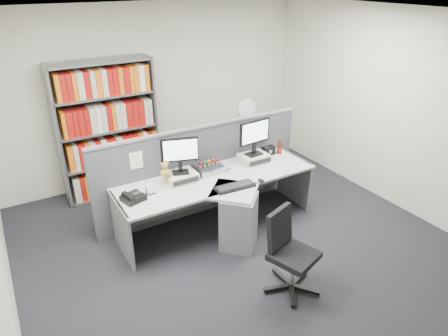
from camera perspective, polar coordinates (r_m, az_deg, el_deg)
ground at (r=4.92m, az=3.95°, el=-12.58°), size 5.50×5.50×0.00m
room_shell at (r=4.06m, az=4.72°, el=7.60°), size 5.04×5.54×2.72m
partition at (r=5.49m, az=-3.15°, el=-0.17°), size 3.00×0.08×1.27m
desk at (r=5.07m, az=0.32°, el=-4.95°), size 2.60×1.20×0.72m
monitor_riser_left at (r=5.04m, az=-6.12°, el=-1.22°), size 0.38×0.31×0.10m
monitor_riser_right at (r=5.53m, az=4.25°, el=1.43°), size 0.38×0.31×0.10m
monitor_left at (r=4.91m, az=-6.30°, el=2.20°), size 0.45×0.20×0.47m
monitor_right at (r=5.40m, az=4.35°, el=4.75°), size 0.48×0.17×0.49m
desktop_pc at (r=5.24m, az=-2.21°, el=-0.03°), size 0.34×0.30×0.09m
figurines at (r=5.19m, az=-2.14°, el=0.86°), size 0.29×0.05×0.09m
keyboard at (r=4.86m, az=1.50°, el=-2.64°), size 0.51×0.22×0.03m
mouse at (r=5.01m, az=5.28°, el=-1.77°), size 0.07×0.10×0.04m
desk_phone at (r=4.70m, az=-12.79°, el=-4.09°), size 0.28×0.27×0.10m
desk_calendar at (r=4.79m, az=-10.38°, el=-3.05°), size 0.10×0.08×0.13m
plush_toy at (r=4.90m, az=-8.32°, el=-0.39°), size 0.12×0.12×0.21m
speaker at (r=5.76m, az=6.29°, el=2.49°), size 0.18×0.10×0.12m
cola_bottle at (r=5.80m, az=7.84°, el=2.83°), size 0.07×0.07×0.23m
shelving_unit at (r=6.11m, az=-16.10°, el=4.95°), size 1.41×0.40×2.00m
filing_cabinet at (r=6.75m, az=2.97°, el=2.24°), size 0.45×0.61×0.70m
desk_fan at (r=6.49m, az=3.12°, el=7.94°), size 0.34×0.20×0.57m
office_chair at (r=4.30m, az=9.09°, el=-11.32°), size 0.60×0.58×0.90m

